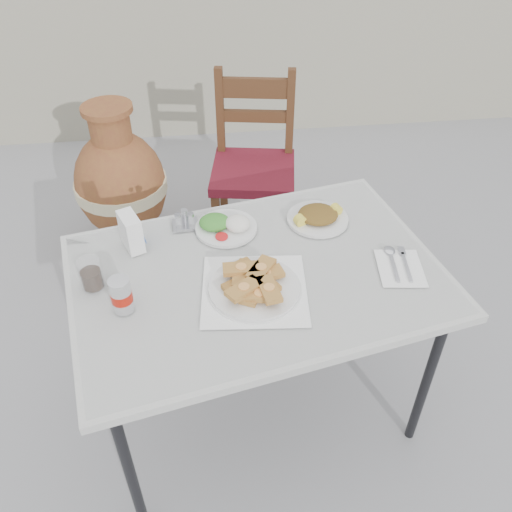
{
  "coord_description": "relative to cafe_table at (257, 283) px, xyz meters",
  "views": [
    {
      "loc": [
        -0.13,
        -1.41,
        1.96
      ],
      "look_at": [
        0.03,
        -0.02,
        0.78
      ],
      "focal_mm": 38.0,
      "sensor_mm": 36.0,
      "label": 1
    }
  ],
  "objects": [
    {
      "name": "ground",
      "position": [
        -0.03,
        0.07,
        -0.7
      ],
      "size": [
        80.0,
        80.0,
        0.0
      ],
      "primitive_type": "plane",
      "color": "slate",
      "rests_on": "ground"
    },
    {
      "name": "cafe_table",
      "position": [
        0.0,
        0.0,
        0.0
      ],
      "size": [
        1.38,
        1.07,
        0.75
      ],
      "rotation": [
        0.0,
        0.0,
        0.21
      ],
      "color": "black",
      "rests_on": "ground"
    },
    {
      "name": "pide_plate",
      "position": [
        -0.02,
        -0.09,
        0.08
      ],
      "size": [
        0.36,
        0.36,
        0.07
      ],
      "rotation": [
        0.0,
        0.0,
        -0.09
      ],
      "color": "white",
      "rests_on": "cafe_table"
    },
    {
      "name": "salad_rice_plate",
      "position": [
        -0.09,
        0.25,
        0.07
      ],
      "size": [
        0.23,
        0.23,
        0.06
      ],
      "color": "silver",
      "rests_on": "cafe_table"
    },
    {
      "name": "salad_chopped_plate",
      "position": [
        0.26,
        0.26,
        0.07
      ],
      "size": [
        0.23,
        0.23,
        0.05
      ],
      "color": "silver",
      "rests_on": "cafe_table"
    },
    {
      "name": "soda_can",
      "position": [
        -0.43,
        -0.12,
        0.11
      ],
      "size": [
        0.07,
        0.07,
        0.12
      ],
      "color": "silver",
      "rests_on": "cafe_table"
    },
    {
      "name": "cola_glass",
      "position": [
        -0.54,
        -0.01,
        0.1
      ],
      "size": [
        0.07,
        0.07,
        0.11
      ],
      "color": "white",
      "rests_on": "cafe_table"
    },
    {
      "name": "napkin_holder",
      "position": [
        -0.42,
        0.18,
        0.12
      ],
      "size": [
        0.1,
        0.12,
        0.13
      ],
      "rotation": [
        0.0,
        0.0,
        0.4
      ],
      "color": "white",
      "rests_on": "cafe_table"
    },
    {
      "name": "condiment_caddy",
      "position": [
        -0.23,
        0.28,
        0.08
      ],
      "size": [
        0.1,
        0.08,
        0.07
      ],
      "rotation": [
        0.0,
        0.0,
        0.07
      ],
      "color": "#BABAC1",
      "rests_on": "cafe_table"
    },
    {
      "name": "cutlery_napkin",
      "position": [
        0.48,
        -0.02,
        0.06
      ],
      "size": [
        0.17,
        0.22,
        0.01
      ],
      "rotation": [
        0.0,
        0.0,
        -0.12
      ],
      "color": "white",
      "rests_on": "cafe_table"
    },
    {
      "name": "chair",
      "position": [
        0.12,
        1.11,
        -0.2
      ],
      "size": [
        0.49,
        0.49,
        0.96
      ],
      "rotation": [
        0.0,
        0.0,
        -0.17
      ],
      "color": "#3D2110",
      "rests_on": "ground"
    },
    {
      "name": "terracotta_urn",
      "position": [
        -0.59,
        1.16,
        -0.3
      ],
      "size": [
        0.48,
        0.48,
        0.84
      ],
      "color": "brown",
      "rests_on": "ground"
    },
    {
      "name": "back_wall",
      "position": [
        -0.03,
        2.57,
        -0.1
      ],
      "size": [
        6.0,
        0.25,
        1.2
      ],
      "primitive_type": "cube",
      "color": "gray",
      "rests_on": "ground"
    }
  ]
}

